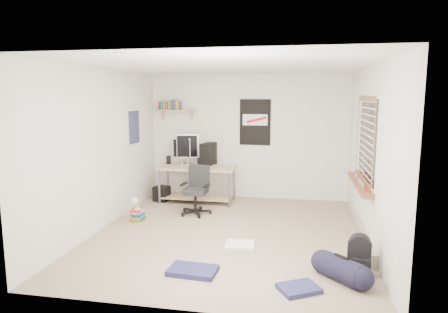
% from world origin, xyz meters
% --- Properties ---
extents(floor, '(4.00, 4.50, 0.01)m').
position_xyz_m(floor, '(0.00, 0.00, -0.01)').
color(floor, gray).
rests_on(floor, ground).
extents(ceiling, '(4.00, 4.50, 0.01)m').
position_xyz_m(ceiling, '(0.00, 0.00, 2.50)').
color(ceiling, white).
rests_on(ceiling, ground).
extents(back_wall, '(4.00, 0.01, 2.50)m').
position_xyz_m(back_wall, '(0.00, 2.25, 1.25)').
color(back_wall, silver).
rests_on(back_wall, ground).
extents(left_wall, '(0.01, 4.50, 2.50)m').
position_xyz_m(left_wall, '(-2.00, 0.00, 1.25)').
color(left_wall, silver).
rests_on(left_wall, ground).
extents(right_wall, '(0.01, 4.50, 2.50)m').
position_xyz_m(right_wall, '(2.00, 0.00, 1.25)').
color(right_wall, silver).
rests_on(right_wall, ground).
extents(desk, '(1.59, 0.91, 0.68)m').
position_xyz_m(desk, '(-0.92, 1.69, 0.36)').
color(desk, beige).
rests_on(desk, floor).
extents(monitor_left, '(0.37, 0.10, 0.40)m').
position_xyz_m(monitor_left, '(-1.30, 1.95, 0.88)').
color(monitor_left, '#B4B4B9').
rests_on(monitor_left, desk).
extents(monitor_right, '(0.46, 0.22, 0.49)m').
position_xyz_m(monitor_right, '(-1.17, 1.95, 0.93)').
color(monitor_right, '#A0A0A4').
rests_on(monitor_right, desk).
extents(pc_tower, '(0.27, 0.47, 0.46)m').
position_xyz_m(pc_tower, '(-0.75, 1.95, 0.91)').
color(pc_tower, black).
rests_on(pc_tower, desk).
extents(keyboard, '(0.46, 0.30, 0.02)m').
position_xyz_m(keyboard, '(-1.30, 1.60, 0.69)').
color(keyboard, black).
rests_on(keyboard, desk).
extents(speaker_left, '(0.12, 0.12, 0.19)m').
position_xyz_m(speaker_left, '(-1.57, 1.89, 0.78)').
color(speaker_left, black).
rests_on(speaker_left, desk).
extents(speaker_right, '(0.11, 0.11, 0.17)m').
position_xyz_m(speaker_right, '(-0.91, 1.83, 0.77)').
color(speaker_right, black).
rests_on(speaker_right, desk).
extents(office_chair, '(0.63, 0.63, 0.86)m').
position_xyz_m(office_chair, '(-0.75, 0.89, 0.49)').
color(office_chair, black).
rests_on(office_chair, floor).
extents(wall_shelf, '(0.80, 0.22, 0.24)m').
position_xyz_m(wall_shelf, '(-1.45, 2.14, 1.78)').
color(wall_shelf, tan).
rests_on(wall_shelf, back_wall).
extents(poster_back_wall, '(0.62, 0.03, 0.92)m').
position_xyz_m(poster_back_wall, '(0.15, 2.23, 1.55)').
color(poster_back_wall, black).
rests_on(poster_back_wall, back_wall).
extents(poster_left_wall, '(0.02, 0.42, 0.60)m').
position_xyz_m(poster_left_wall, '(-1.99, 1.20, 1.50)').
color(poster_left_wall, navy).
rests_on(poster_left_wall, left_wall).
extents(window, '(0.10, 1.50, 1.26)m').
position_xyz_m(window, '(1.95, 0.30, 1.45)').
color(window, brown).
rests_on(window, right_wall).
extents(baseboard_heater, '(0.08, 2.50, 0.18)m').
position_xyz_m(baseboard_heater, '(1.96, 0.30, 0.09)').
color(baseboard_heater, '#B7B2A8').
rests_on(baseboard_heater, floor).
extents(backpack, '(0.30, 0.25, 0.36)m').
position_xyz_m(backpack, '(1.75, -1.07, 0.20)').
color(backpack, black).
rests_on(backpack, floor).
extents(duffel_bag, '(0.39, 0.39, 0.55)m').
position_xyz_m(duffel_bag, '(1.52, -1.32, 0.14)').
color(duffel_bag, black).
rests_on(duffel_bag, floor).
extents(tshirt, '(0.42, 0.36, 0.04)m').
position_xyz_m(tshirt, '(0.24, -0.48, 0.02)').
color(tshirt, white).
rests_on(tshirt, floor).
extents(jeans_a, '(0.59, 0.40, 0.06)m').
position_xyz_m(jeans_a, '(-0.18, -1.43, 0.03)').
color(jeans_a, '#22234D').
rests_on(jeans_a, floor).
extents(jeans_b, '(0.52, 0.48, 0.05)m').
position_xyz_m(jeans_b, '(1.06, -1.64, 0.03)').
color(jeans_b, navy).
rests_on(jeans_b, floor).
extents(book_stack, '(0.54, 0.48, 0.32)m').
position_xyz_m(book_stack, '(-1.60, 0.30, 0.15)').
color(book_stack, brown).
rests_on(book_stack, floor).
extents(desk_lamp, '(0.12, 0.20, 0.19)m').
position_xyz_m(desk_lamp, '(-1.58, 0.28, 0.38)').
color(desk_lamp, silver).
rests_on(desk_lamp, book_stack).
extents(subwoofer, '(0.31, 0.31, 0.30)m').
position_xyz_m(subwoofer, '(-1.64, 1.64, 0.14)').
color(subwoofer, black).
rests_on(subwoofer, floor).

